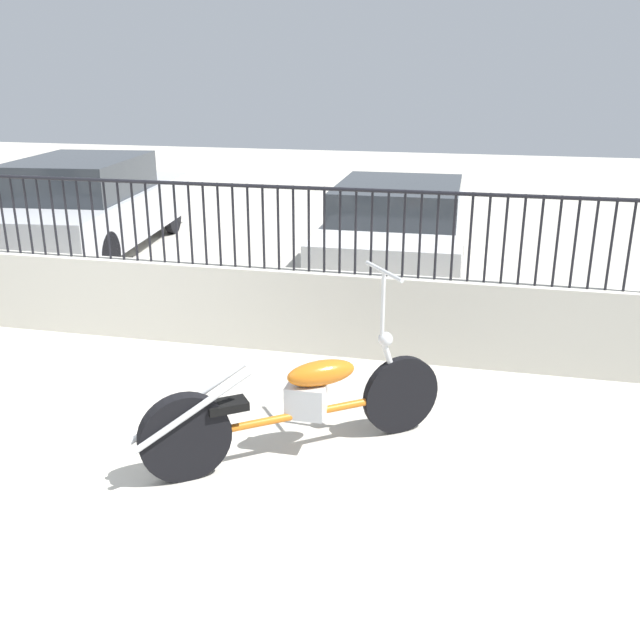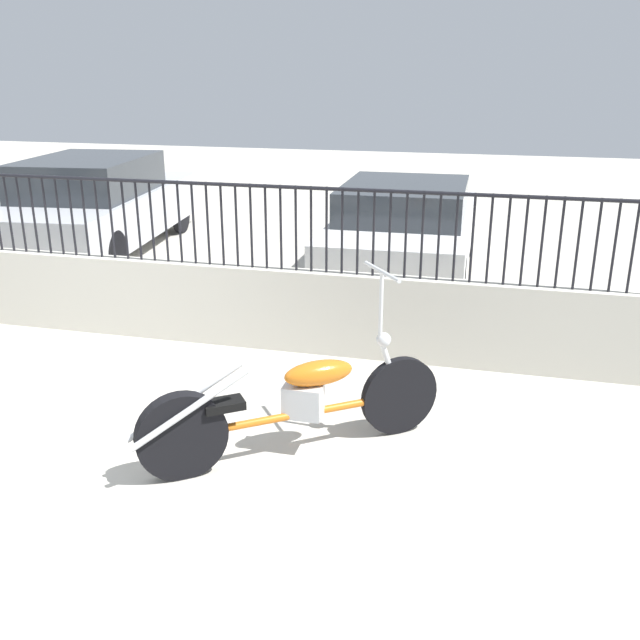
% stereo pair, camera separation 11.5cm
% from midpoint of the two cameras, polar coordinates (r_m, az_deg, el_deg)
% --- Properties ---
extents(low_wall, '(10.12, 0.18, 0.82)m').
position_cam_midpoint_polar(low_wall, '(7.62, -13.91, 1.76)').
color(low_wall, beige).
rests_on(low_wall, ground_plane).
extents(fence_railing, '(10.12, 0.04, 0.81)m').
position_cam_midpoint_polar(fence_railing, '(7.39, -14.50, 8.64)').
color(fence_railing, black).
rests_on(fence_railing, low_wall).
extents(motorcycle_orange, '(1.96, 1.49, 1.33)m').
position_cam_midpoint_polar(motorcycle_orange, '(5.10, -2.39, -6.93)').
color(motorcycle_orange, black).
rests_on(motorcycle_orange, ground_plane).
extents(car_silver, '(2.22, 4.66, 1.43)m').
position_cam_midpoint_polar(car_silver, '(11.28, -17.15, 8.78)').
color(car_silver, black).
rests_on(car_silver, ground_plane).
extents(car_white, '(1.78, 4.16, 1.27)m').
position_cam_midpoint_polar(car_white, '(9.56, 7.15, 7.27)').
color(car_white, black).
rests_on(car_white, ground_plane).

